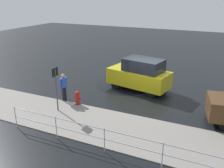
{
  "coord_description": "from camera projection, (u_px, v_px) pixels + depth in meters",
  "views": [
    {
      "loc": [
        -4.17,
        13.34,
        5.85
      ],
      "look_at": [
        1.53,
        1.06,
        0.9
      ],
      "focal_mm": 40.0,
      "sensor_mm": 36.0,
      "label": 1
    }
  ],
  "objects": [
    {
      "name": "sign_post",
      "position": [
        56.0,
        83.0,
        12.6
      ],
      "size": [
        0.07,
        0.44,
        2.4
      ],
      "color": "#4C4C51",
      "rests_on": "ground"
    },
    {
      "name": "kerb_strip",
      "position": [
        113.0,
        128.0,
        11.44
      ],
      "size": [
        24.0,
        3.2,
        0.04
      ],
      "primitive_type": "cube",
      "color": "gray",
      "rests_on": "ground"
    },
    {
      "name": "moving_hatchback",
      "position": [
        140.0,
        74.0,
        15.7
      ],
      "size": [
        4.15,
        2.42,
        2.06
      ],
      "color": "yellow",
      "rests_on": "ground"
    },
    {
      "name": "ground_plane",
      "position": [
        142.0,
        96.0,
        15.02
      ],
      "size": [
        60.0,
        60.0,
        0.0
      ],
      "primitive_type": "plane",
      "color": "black"
    },
    {
      "name": "puddle_patch",
      "position": [
        124.0,
        85.0,
        16.91
      ],
      "size": [
        3.86,
        3.86,
        0.01
      ],
      "primitive_type": "cylinder",
      "color": "black",
      "rests_on": "ground"
    },
    {
      "name": "pedestrian",
      "position": [
        64.0,
        85.0,
        14.07
      ],
      "size": [
        0.29,
        0.57,
        1.62
      ],
      "color": "blue",
      "rests_on": "ground"
    },
    {
      "name": "fire_hydrant",
      "position": [
        78.0,
        98.0,
        13.76
      ],
      "size": [
        0.42,
        0.31,
        0.8
      ],
      "color": "red",
      "rests_on": "ground"
    },
    {
      "name": "metal_railing",
      "position": [
        104.0,
        136.0,
        9.51
      ],
      "size": [
        9.09,
        0.04,
        1.05
      ],
      "color": "#B7BABF",
      "rests_on": "ground"
    }
  ]
}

